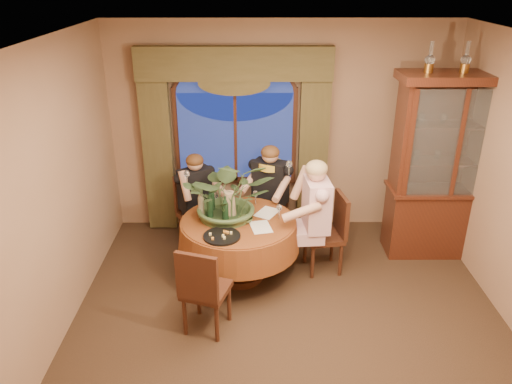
{
  "coord_description": "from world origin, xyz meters",
  "views": [
    {
      "loc": [
        -0.36,
        -3.88,
        3.36
      ],
      "look_at": [
        -0.34,
        1.13,
        1.1
      ],
      "focal_mm": 35.0,
      "sensor_mm": 36.0,
      "label": 1
    }
  ],
  "objects_px": {
    "olive_bowl": "(245,220)",
    "wine_bottle_1": "(225,210)",
    "person_scarf": "(270,195)",
    "stoneware_vase": "(229,205)",
    "oil_lamp_left": "(430,57)",
    "chair_back_right": "(268,209)",
    "chair_front_left": "(206,287)",
    "oil_lamp_right": "(502,57)",
    "wine_bottle_0": "(201,204)",
    "oil_lamp_center": "(466,57)",
    "chair_back": "(198,213)",
    "person_back": "(196,201)",
    "chair_right": "(324,234)",
    "wine_bottle_2": "(212,199)",
    "centerpiece_plant": "(229,165)",
    "china_cabinet": "(447,168)",
    "person_pink": "(316,219)",
    "dining_table": "(239,249)",
    "wine_bottle_3": "(210,208)"
  },
  "relations": [
    {
      "from": "olive_bowl",
      "to": "wine_bottle_1",
      "type": "height_order",
      "value": "wine_bottle_1"
    },
    {
      "from": "person_scarf",
      "to": "olive_bowl",
      "type": "xyz_separation_m",
      "value": [
        -0.31,
        -0.86,
        0.09
      ]
    },
    {
      "from": "person_scarf",
      "to": "stoneware_vase",
      "type": "distance_m",
      "value": 0.91
    },
    {
      "from": "oil_lamp_left",
      "to": "chair_back_right",
      "type": "height_order",
      "value": "oil_lamp_left"
    },
    {
      "from": "chair_front_left",
      "to": "olive_bowl",
      "type": "height_order",
      "value": "chair_front_left"
    },
    {
      "from": "oil_lamp_right",
      "to": "person_scarf",
      "type": "height_order",
      "value": "oil_lamp_right"
    },
    {
      "from": "oil_lamp_right",
      "to": "wine_bottle_0",
      "type": "bearing_deg",
      "value": -171.42
    },
    {
      "from": "oil_lamp_center",
      "to": "wine_bottle_1",
      "type": "height_order",
      "value": "oil_lamp_center"
    },
    {
      "from": "chair_back",
      "to": "person_back",
      "type": "height_order",
      "value": "person_back"
    },
    {
      "from": "oil_lamp_left",
      "to": "person_scarf",
      "type": "distance_m",
      "value": 2.49
    },
    {
      "from": "chair_right",
      "to": "wine_bottle_2",
      "type": "bearing_deg",
      "value": 78.44
    },
    {
      "from": "centerpiece_plant",
      "to": "wine_bottle_0",
      "type": "bearing_deg",
      "value": -177.2
    },
    {
      "from": "person_scarf",
      "to": "stoneware_vase",
      "type": "xyz_separation_m",
      "value": [
        -0.49,
        -0.73,
        0.22
      ]
    },
    {
      "from": "wine_bottle_2",
      "to": "wine_bottle_1",
      "type": "bearing_deg",
      "value": -59.23
    },
    {
      "from": "china_cabinet",
      "to": "oil_lamp_center",
      "type": "height_order",
      "value": "oil_lamp_center"
    },
    {
      "from": "stoneware_vase",
      "to": "wine_bottle_2",
      "type": "relative_size",
      "value": 0.93
    },
    {
      "from": "chair_front_left",
      "to": "wine_bottle_0",
      "type": "distance_m",
      "value": 1.1
    },
    {
      "from": "chair_front_left",
      "to": "person_pink",
      "type": "distance_m",
      "value": 1.56
    },
    {
      "from": "dining_table",
      "to": "oil_lamp_right",
      "type": "distance_m",
      "value": 3.63
    },
    {
      "from": "chair_back_right",
      "to": "person_back",
      "type": "xyz_separation_m",
      "value": [
        -0.92,
        -0.1,
        0.16
      ]
    },
    {
      "from": "centerpiece_plant",
      "to": "wine_bottle_3",
      "type": "distance_m",
      "value": 0.53
    },
    {
      "from": "oil_lamp_left",
      "to": "chair_right",
      "type": "bearing_deg",
      "value": -159.0
    },
    {
      "from": "chair_right",
      "to": "chair_front_left",
      "type": "relative_size",
      "value": 1.0
    },
    {
      "from": "person_pink",
      "to": "person_back",
      "type": "xyz_separation_m",
      "value": [
        -1.45,
        0.66,
        -0.08
      ]
    },
    {
      "from": "oil_lamp_right",
      "to": "stoneware_vase",
      "type": "distance_m",
      "value": 3.43
    },
    {
      "from": "oil_lamp_left",
      "to": "chair_front_left",
      "type": "xyz_separation_m",
      "value": [
        -2.41,
        -1.5,
        -1.98
      ]
    },
    {
      "from": "wine_bottle_0",
      "to": "centerpiece_plant",
      "type": "bearing_deg",
      "value": 2.8
    },
    {
      "from": "chair_front_left",
      "to": "wine_bottle_1",
      "type": "relative_size",
      "value": 2.91
    },
    {
      "from": "chair_front_left",
      "to": "centerpiece_plant",
      "type": "xyz_separation_m",
      "value": [
        0.2,
        1.01,
        0.9
      ]
    },
    {
      "from": "dining_table",
      "to": "chair_back_right",
      "type": "bearing_deg",
      "value": 66.57
    },
    {
      "from": "oil_lamp_center",
      "to": "person_pink",
      "type": "bearing_deg",
      "value": -162.61
    },
    {
      "from": "oil_lamp_right",
      "to": "oil_lamp_center",
      "type": "bearing_deg",
      "value": 180.0
    },
    {
      "from": "dining_table",
      "to": "chair_back",
      "type": "xyz_separation_m",
      "value": [
        -0.54,
        0.71,
        0.1
      ]
    },
    {
      "from": "chair_front_left",
      "to": "wine_bottle_2",
      "type": "height_order",
      "value": "wine_bottle_2"
    },
    {
      "from": "oil_lamp_center",
      "to": "centerpiece_plant",
      "type": "bearing_deg",
      "value": -169.43
    },
    {
      "from": "dining_table",
      "to": "wine_bottle_2",
      "type": "bearing_deg",
      "value": 145.08
    },
    {
      "from": "wine_bottle_3",
      "to": "oil_lamp_left",
      "type": "bearing_deg",
      "value": 13.83
    },
    {
      "from": "chair_right",
      "to": "chair_back_right",
      "type": "bearing_deg",
      "value": 34.41
    },
    {
      "from": "wine_bottle_3",
      "to": "person_back",
      "type": "bearing_deg",
      "value": 108.15
    },
    {
      "from": "person_back",
      "to": "person_scarf",
      "type": "xyz_separation_m",
      "value": [
        0.95,
        0.09,
        0.04
      ]
    },
    {
      "from": "chair_right",
      "to": "wine_bottle_1",
      "type": "xyz_separation_m",
      "value": [
        -1.14,
        -0.23,
        0.44
      ]
    },
    {
      "from": "dining_table",
      "to": "chair_right",
      "type": "xyz_separation_m",
      "value": [
        1.0,
        0.16,
        0.1
      ]
    },
    {
      "from": "oil_lamp_center",
      "to": "wine_bottle_0",
      "type": "relative_size",
      "value": 1.03
    },
    {
      "from": "china_cabinet",
      "to": "chair_front_left",
      "type": "bearing_deg",
      "value": -151.91
    },
    {
      "from": "china_cabinet",
      "to": "wine_bottle_0",
      "type": "relative_size",
      "value": 6.93
    },
    {
      "from": "oil_lamp_center",
      "to": "chair_right",
      "type": "relative_size",
      "value": 0.35
    },
    {
      "from": "person_pink",
      "to": "china_cabinet",
      "type": "bearing_deg",
      "value": -77.64
    },
    {
      "from": "person_scarf",
      "to": "stoneware_vase",
      "type": "height_order",
      "value": "person_scarf"
    },
    {
      "from": "china_cabinet",
      "to": "oil_lamp_right",
      "type": "height_order",
      "value": "oil_lamp_right"
    },
    {
      "from": "chair_front_left",
      "to": "china_cabinet",
      "type": "bearing_deg",
      "value": 46.03
    }
  ]
}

